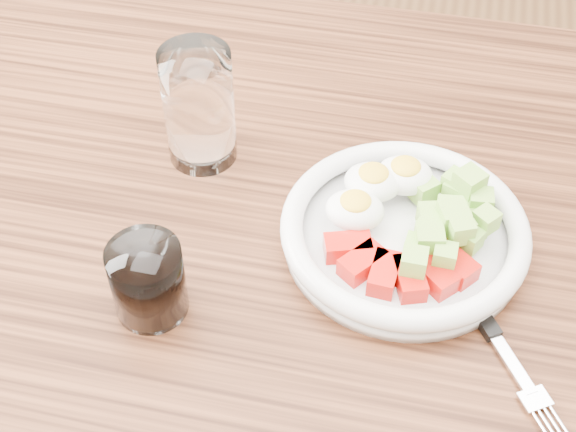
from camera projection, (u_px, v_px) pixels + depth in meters
name	position (u px, v px, depth m)	size (l,w,h in m)	color
dining_table	(295.00, 306.00, 0.88)	(1.50, 0.90, 0.77)	brown
bowl	(405.00, 228.00, 0.79)	(0.25, 0.25, 0.06)	white
fork	(483.00, 318.00, 0.73)	(0.13, 0.20, 0.01)	black
water_glass	(199.00, 107.00, 0.84)	(0.08, 0.08, 0.13)	white
coffee_glass	(148.00, 281.00, 0.72)	(0.07, 0.07, 0.08)	white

